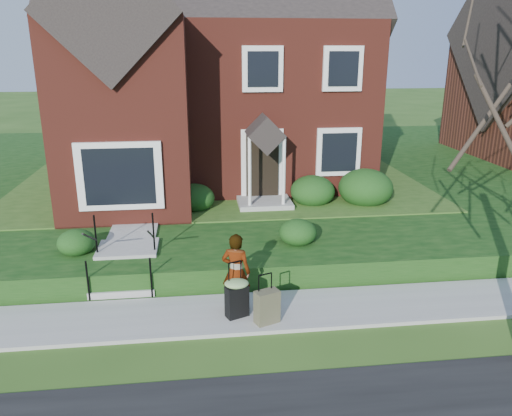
{
  "coord_description": "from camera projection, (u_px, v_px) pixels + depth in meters",
  "views": [
    {
      "loc": [
        -0.79,
        -8.96,
        5.13
      ],
      "look_at": [
        0.53,
        2.0,
        1.63
      ],
      "focal_mm": 35.0,
      "sensor_mm": 36.0,
      "label": 1
    }
  ],
  "objects": [
    {
      "name": "main_house",
      "position": [
        209.0,
        46.0,
        17.59
      ],
      "size": [
        10.4,
        10.2,
        9.4
      ],
      "color": "maroon",
      "rests_on": "terrace"
    },
    {
      "name": "front_steps",
      "position": [
        126.0,
        263.0,
        11.43
      ],
      "size": [
        1.4,
        2.02,
        1.5
      ],
      "color": "#9E9B93",
      "rests_on": "ground"
    },
    {
      "name": "woman",
      "position": [
        236.0,
        272.0,
        9.98
      ],
      "size": [
        0.69,
        0.57,
        1.62
      ],
      "primitive_type": "imported",
      "rotation": [
        0.0,
        0.0,
        2.77
      ],
      "color": "#999999",
      "rests_on": "sidewalk"
    },
    {
      "name": "walkway",
      "position": [
        139.0,
        213.0,
        14.37
      ],
      "size": [
        1.2,
        6.0,
        0.06
      ],
      "primitive_type": "cube",
      "color": "#9E9B93",
      "rests_on": "terrace"
    },
    {
      "name": "suitcase_olive",
      "position": [
        267.0,
        307.0,
        9.59
      ],
      "size": [
        0.52,
        0.41,
        1.0
      ],
      "rotation": [
        0.0,
        0.0,
        0.37
      ],
      "color": "brown",
      "rests_on": "sidewalk"
    },
    {
      "name": "sidewalk",
      "position": [
        242.0,
        313.0,
        10.1
      ],
      "size": [
        60.0,
        1.6,
        0.08
      ],
      "primitive_type": "cube",
      "color": "#9E9B93",
      "rests_on": "ground"
    },
    {
      "name": "foundation_shrubs",
      "position": [
        274.0,
        193.0,
        14.75
      ],
      "size": [
        9.82,
        4.38,
        1.17
      ],
      "color": "#133710",
      "rests_on": "terrace"
    },
    {
      "name": "terrace",
      "position": [
        313.0,
        171.0,
        20.8
      ],
      "size": [
        44.0,
        20.0,
        0.6
      ],
      "primitive_type": "cube",
      "color": "#0F350E",
      "rests_on": "ground"
    },
    {
      "name": "ground",
      "position": [
        242.0,
        315.0,
        10.12
      ],
      "size": [
        120.0,
        120.0,
        0.0
      ],
      "primitive_type": "plane",
      "color": "#2D5119",
      "rests_on": "ground"
    },
    {
      "name": "suitcase_black",
      "position": [
        237.0,
        296.0,
        9.78
      ],
      "size": [
        0.59,
        0.54,
        1.15
      ],
      "rotation": [
        0.0,
        0.0,
        0.39
      ],
      "color": "black",
      "rests_on": "sidewalk"
    }
  ]
}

